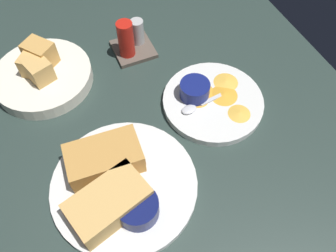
% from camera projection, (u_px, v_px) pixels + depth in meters
% --- Properties ---
extents(ground_plane, '(1.10, 1.10, 0.03)m').
position_uv_depth(ground_plane, '(99.00, 145.00, 0.68)').
color(ground_plane, '#283833').
extents(plate_sandwich_main, '(0.26, 0.26, 0.02)m').
position_uv_depth(plate_sandwich_main, '(124.00, 185.00, 0.60)').
color(plate_sandwich_main, silver).
rests_on(plate_sandwich_main, ground_plane).
extents(sandwich_half_near, '(0.14, 0.08, 0.05)m').
position_uv_depth(sandwich_half_near, '(107.00, 157.00, 0.60)').
color(sandwich_half_near, '#C68C42').
rests_on(sandwich_half_near, plate_sandwich_main).
extents(sandwich_half_far, '(0.15, 0.11, 0.05)m').
position_uv_depth(sandwich_half_far, '(109.00, 203.00, 0.55)').
color(sandwich_half_far, tan).
rests_on(sandwich_half_far, plate_sandwich_main).
extents(ramekin_dark_sauce, '(0.07, 0.07, 0.04)m').
position_uv_depth(ramekin_dark_sauce, '(138.00, 207.00, 0.55)').
color(ramekin_dark_sauce, '#0C144C').
rests_on(ramekin_dark_sauce, plate_sandwich_main).
extents(spoon_by_dark_ramekin, '(0.02, 0.10, 0.01)m').
position_uv_depth(spoon_by_dark_ramekin, '(124.00, 184.00, 0.59)').
color(spoon_by_dark_ramekin, silver).
rests_on(spoon_by_dark_ramekin, plate_sandwich_main).
extents(plate_chips_companion, '(0.21, 0.21, 0.02)m').
position_uv_depth(plate_chips_companion, '(213.00, 102.00, 0.71)').
color(plate_chips_companion, silver).
rests_on(plate_chips_companion, ground_plane).
extents(ramekin_light_gravy, '(0.06, 0.06, 0.03)m').
position_uv_depth(ramekin_light_gravy, '(195.00, 89.00, 0.69)').
color(ramekin_light_gravy, navy).
rests_on(ramekin_light_gravy, plate_chips_companion).
extents(spoon_by_gravy_ramekin, '(0.10, 0.03, 0.01)m').
position_uv_depth(spoon_by_gravy_ramekin, '(195.00, 107.00, 0.69)').
color(spoon_by_gravy_ramekin, silver).
rests_on(spoon_by_gravy_ramekin, plate_chips_companion).
extents(plantain_chip_scatter, '(0.14, 0.15, 0.01)m').
position_uv_depth(plantain_chip_scatter, '(216.00, 94.00, 0.71)').
color(plantain_chip_scatter, gold).
rests_on(plantain_chip_scatter, plate_chips_companion).
extents(bread_basket_rear, '(0.21, 0.21, 0.08)m').
position_uv_depth(bread_basket_rear, '(42.00, 74.00, 0.73)').
color(bread_basket_rear, silver).
rests_on(bread_basket_rear, ground_plane).
extents(condiment_caddy, '(0.09, 0.09, 0.10)m').
position_uv_depth(condiment_caddy, '(131.00, 41.00, 0.77)').
color(condiment_caddy, brown).
rests_on(condiment_caddy, ground_plane).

